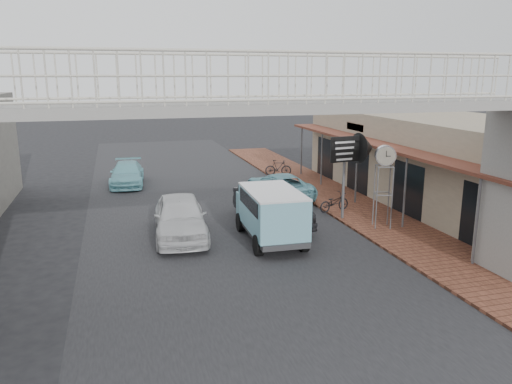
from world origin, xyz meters
TOP-DOWN VIEW (x-y plane):
  - ground at (0.00, 0.00)m, footprint 120.00×120.00m
  - road_strip at (0.00, 0.00)m, footprint 10.00×60.00m
  - sidewalk at (6.50, 3.00)m, footprint 3.00×40.00m
  - shophouse_row at (10.97, 4.00)m, footprint 7.20×18.00m
  - footbridge at (0.00, -4.00)m, footprint 16.40×2.40m
  - white_hatchback at (-1.51, 2.41)m, footprint 2.20×4.73m
  - dark_sedan at (2.25, 3.16)m, footprint 2.19×4.80m
  - angkot_curb at (3.92, 7.18)m, footprint 2.60×4.63m
  - angkot_far at (-3.11, 12.22)m, footprint 2.04×4.33m
  - angkot_van at (1.55, 1.05)m, footprint 1.94×4.01m
  - motorcycle_near at (5.30, 3.83)m, footprint 1.62×0.94m
  - motorcycle_far at (5.47, 11.98)m, footprint 1.59×0.79m
  - street_clock at (6.13, 1.26)m, footprint 0.82×0.77m
  - arrow_sign at (6.06, 2.87)m, footprint 2.07×1.34m

SIDE VIEW (x-z plane):
  - ground at x=0.00m, z-range 0.00..0.00m
  - road_strip at x=0.00m, z-range 0.00..0.01m
  - sidewalk at x=6.50m, z-range 0.00..0.10m
  - motorcycle_near at x=5.30m, z-range 0.10..0.91m
  - motorcycle_far at x=5.47m, z-range 0.10..1.02m
  - angkot_far at x=-3.11m, z-range 0.00..1.22m
  - angkot_curb at x=3.92m, z-range 0.00..1.22m
  - dark_sedan at x=2.25m, z-range 0.00..1.53m
  - white_hatchback at x=-1.51m, z-range 0.00..1.57m
  - angkot_van at x=1.55m, z-range 0.26..2.20m
  - shophouse_row at x=10.97m, z-range 0.01..4.01m
  - street_clock at x=6.13m, z-range 1.15..4.34m
  - arrow_sign at x=6.06m, z-range 1.17..4.67m
  - footbridge at x=0.00m, z-range 0.01..6.35m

